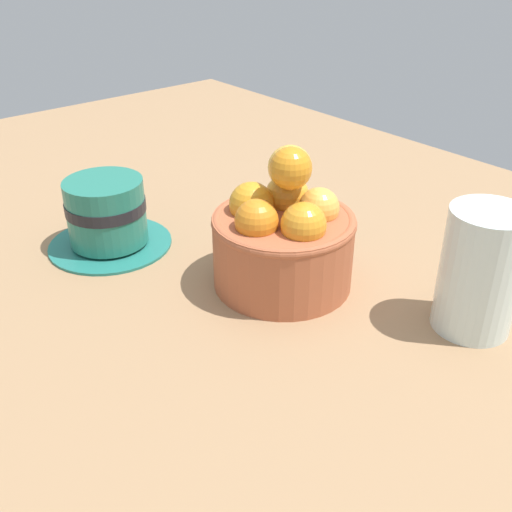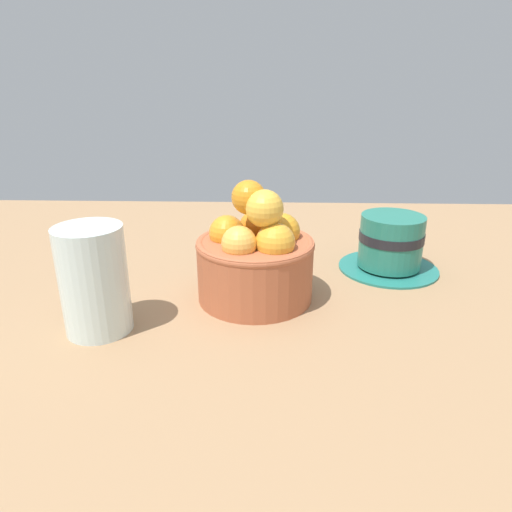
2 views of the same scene
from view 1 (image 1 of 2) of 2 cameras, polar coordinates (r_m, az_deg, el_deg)
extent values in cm
cube|color=#997551|center=(61.06, 2.45, -4.08)|extent=(145.91, 90.06, 3.94)
cylinder|color=#AD5938|center=(58.15, 2.56, 0.49)|extent=(13.49, 13.49, 7.20)
torus|color=#AD5938|center=(56.67, 2.64, 3.32)|extent=(13.69, 13.69, 1.00)
sphere|color=#F3AE48|center=(57.01, 5.96, 4.55)|extent=(3.89, 3.89, 3.89)
sphere|color=gold|center=(59.24, 2.94, 5.67)|extent=(4.37, 4.37, 4.37)
sphere|color=orange|center=(57.44, -0.43, 4.91)|extent=(4.30, 4.30, 4.30)
sphere|color=orange|center=(53.94, 0.32, 3.19)|extent=(4.02, 4.02, 4.02)
sphere|color=orange|center=(53.66, 4.51, 2.95)|extent=(4.14, 4.14, 4.14)
sphere|color=gold|center=(56.53, 3.23, 8.36)|extent=(4.15, 4.15, 4.15)
sphere|color=orange|center=(53.67, 2.91, 8.14)|extent=(3.84, 3.84, 3.84)
cylinder|color=#227167|center=(68.42, -13.57, 1.24)|extent=(13.36, 13.36, 0.60)
cylinder|color=#237260|center=(66.75, -13.96, 4.12)|extent=(8.39, 8.39, 7.03)
cylinder|color=black|center=(66.47, -14.02, 4.64)|extent=(8.55, 8.55, 1.27)
cylinder|color=silver|center=(54.35, 20.41, -1.34)|extent=(6.79, 6.79, 11.21)
camera|label=2|loc=(0.93, 27.16, 22.18)|focal=32.10mm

